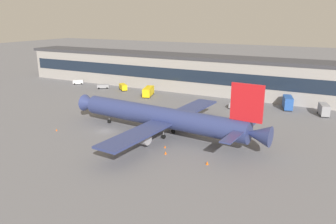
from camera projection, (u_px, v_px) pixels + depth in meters
name	position (u px, v px, depth m)	size (l,w,h in m)	color
ground_plane	(105.00, 131.00, 87.90)	(600.00, 600.00, 0.00)	slate
terminal_building	(192.00, 73.00, 135.28)	(165.16, 15.10, 14.40)	#9E9993
airliner	(164.00, 117.00, 83.74)	(55.23, 47.34, 15.65)	navy
follow_me_car	(78.00, 82.00, 148.92)	(4.69, 4.10, 1.85)	white
crew_van	(123.00, 87.00, 136.57)	(5.39, 5.05, 2.55)	yellow
belt_loader	(234.00, 104.00, 110.94)	(2.15, 6.42, 1.95)	gray
stair_truck	(324.00, 109.00, 101.56)	(3.86, 6.41, 3.55)	gray
catering_truck	(288.00, 102.00, 108.66)	(4.38, 7.63, 4.15)	#2651A5
fuel_truck	(148.00, 91.00, 126.26)	(5.22, 8.85, 3.35)	yellow
pushback_tractor	(103.00, 86.00, 140.07)	(5.40, 4.95, 1.75)	gray
traffic_cone_0	(207.00, 163.00, 67.93)	(0.57, 0.57, 0.72)	#F2590C
traffic_cone_1	(165.00, 147.00, 76.68)	(0.45, 0.45, 0.56)	#F2590C
traffic_cone_2	(166.00, 153.00, 73.07)	(0.54, 0.54, 0.67)	#F2590C
traffic_cone_3	(57.00, 130.00, 88.10)	(0.45, 0.45, 0.57)	#F2590C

